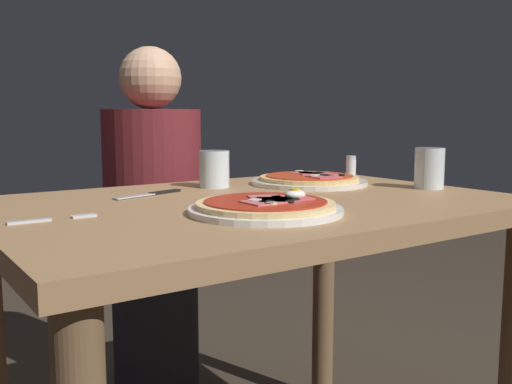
{
  "coord_description": "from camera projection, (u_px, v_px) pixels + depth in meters",
  "views": [
    {
      "loc": [
        -0.73,
        -1.07,
        0.96
      ],
      "look_at": [
        -0.05,
        -0.08,
        0.8
      ],
      "focal_mm": 40.86,
      "sensor_mm": 36.0,
      "label": 1
    }
  ],
  "objects": [
    {
      "name": "diner_person",
      "position": [
        154.0,
        236.0,
        1.94
      ],
      "size": [
        0.32,
        0.32,
        1.18
      ],
      "rotation": [
        0.0,
        0.0,
        3.14
      ],
      "color": "black",
      "rests_on": "ground"
    },
    {
      "name": "dining_table",
      "position": [
        254.0,
        256.0,
        1.32
      ],
      "size": [
        1.14,
        0.8,
        0.77
      ],
      "color": "#9E754C",
      "rests_on": "ground"
    },
    {
      "name": "fork",
      "position": [
        46.0,
        220.0,
        1.04
      ],
      "size": [
        0.16,
        0.02,
        0.0
      ],
      "color": "silver",
      "rests_on": "dining_table"
    },
    {
      "name": "knife",
      "position": [
        153.0,
        194.0,
        1.38
      ],
      "size": [
        0.19,
        0.08,
        0.01
      ],
      "color": "silver",
      "rests_on": "dining_table"
    },
    {
      "name": "water_glass_near",
      "position": [
        429.0,
        171.0,
        1.49
      ],
      "size": [
        0.08,
        0.08,
        0.11
      ],
      "color": "silver",
      "rests_on": "dining_table"
    },
    {
      "name": "salt_shaker",
      "position": [
        351.0,
        167.0,
        1.74
      ],
      "size": [
        0.03,
        0.03,
        0.07
      ],
      "color": "white",
      "rests_on": "dining_table"
    },
    {
      "name": "pizza_foreground",
      "position": [
        266.0,
        207.0,
        1.12
      ],
      "size": [
        0.3,
        0.3,
        0.05
      ],
      "color": "white",
      "rests_on": "dining_table"
    },
    {
      "name": "water_glass_far",
      "position": [
        214.0,
        171.0,
        1.52
      ],
      "size": [
        0.08,
        0.08,
        0.1
      ],
      "color": "silver",
      "rests_on": "dining_table"
    },
    {
      "name": "pizza_across_left",
      "position": [
        309.0,
        180.0,
        1.59
      ],
      "size": [
        0.32,
        0.32,
        0.03
      ],
      "color": "silver",
      "rests_on": "dining_table"
    }
  ]
}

